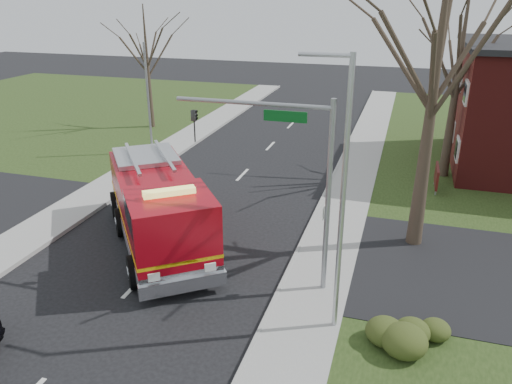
# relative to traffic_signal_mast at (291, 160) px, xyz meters

# --- Properties ---
(ground) EXTENTS (120.00, 120.00, 0.00)m
(ground) POSITION_rel_traffic_signal_mast_xyz_m (-5.21, -1.50, -4.71)
(ground) COLOR black
(ground) RESTS_ON ground
(sidewalk_right) EXTENTS (2.40, 80.00, 0.15)m
(sidewalk_right) POSITION_rel_traffic_signal_mast_xyz_m (0.99, -1.50, -4.63)
(sidewalk_right) COLOR gray
(sidewalk_right) RESTS_ON ground
(health_center_sign) EXTENTS (0.12, 2.00, 1.40)m
(health_center_sign) POSITION_rel_traffic_signal_mast_xyz_m (5.29, 11.00, -3.83)
(health_center_sign) COLOR #4B1411
(health_center_sign) RESTS_ON ground
(hedge_corner) EXTENTS (2.80, 2.00, 0.90)m
(hedge_corner) POSITION_rel_traffic_signal_mast_xyz_m (3.79, -2.50, -4.13)
(hedge_corner) COLOR #2C3A15
(hedge_corner) RESTS_ON lawn_right
(bare_tree_near) EXTENTS (6.00, 6.00, 12.00)m
(bare_tree_near) POSITION_rel_traffic_signal_mast_xyz_m (4.29, 4.50, 2.71)
(bare_tree_near) COLOR #362A1F
(bare_tree_near) RESTS_ON ground
(bare_tree_far) EXTENTS (5.25, 5.25, 10.50)m
(bare_tree_far) POSITION_rel_traffic_signal_mast_xyz_m (5.79, 13.50, 1.78)
(bare_tree_far) COLOR #362A1F
(bare_tree_far) RESTS_ON ground
(bare_tree_left) EXTENTS (4.50, 4.50, 9.00)m
(bare_tree_left) POSITION_rel_traffic_signal_mast_xyz_m (-15.21, 18.50, 0.86)
(bare_tree_left) COLOR #362A1F
(bare_tree_left) RESTS_ON ground
(traffic_signal_mast) EXTENTS (5.29, 0.18, 6.80)m
(traffic_signal_mast) POSITION_rel_traffic_signal_mast_xyz_m (0.00, 0.00, 0.00)
(traffic_signal_mast) COLOR gray
(traffic_signal_mast) RESTS_ON ground
(streetlight_pole) EXTENTS (1.48, 0.16, 8.40)m
(streetlight_pole) POSITION_rel_traffic_signal_mast_xyz_m (1.93, -2.00, -0.16)
(streetlight_pole) COLOR #B7BABF
(streetlight_pole) RESTS_ON ground
(utility_pole_far) EXTENTS (0.14, 0.14, 7.00)m
(utility_pole_far) POSITION_rel_traffic_signal_mast_xyz_m (-12.01, 12.50, -1.21)
(utility_pole_far) COLOR gray
(utility_pole_far) RESTS_ON ground
(fire_engine) EXTENTS (7.62, 8.73, 3.51)m
(fire_engine) POSITION_rel_traffic_signal_mast_xyz_m (-5.71, 1.43, -3.12)
(fire_engine) COLOR maroon
(fire_engine) RESTS_ON ground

